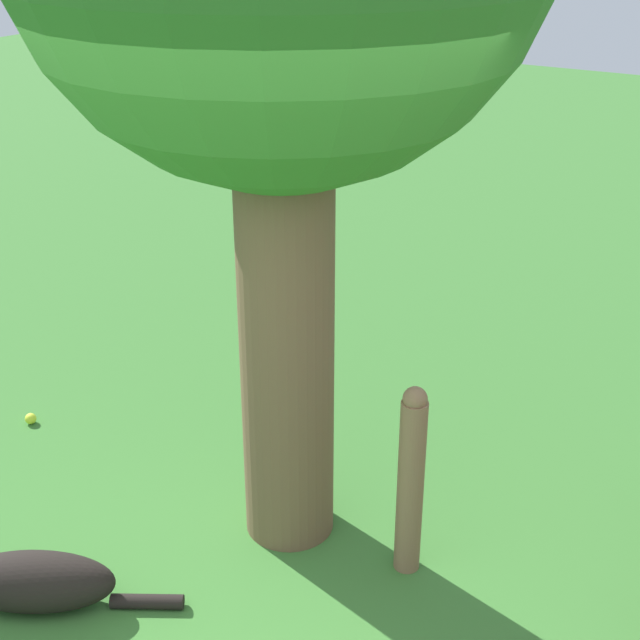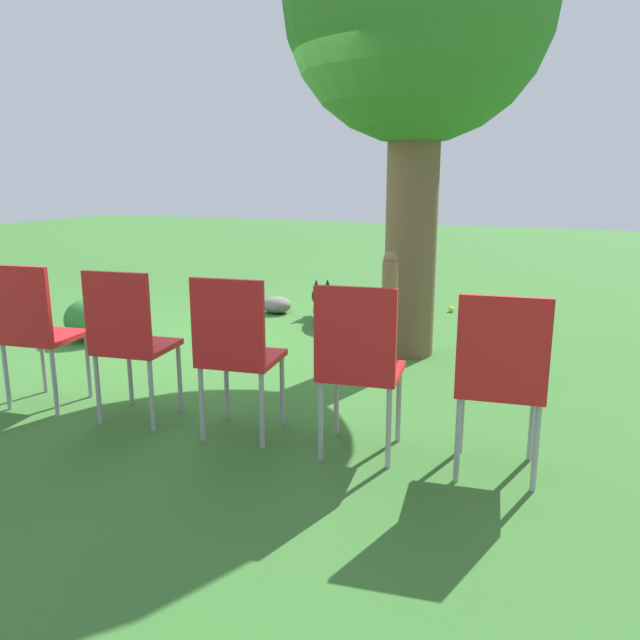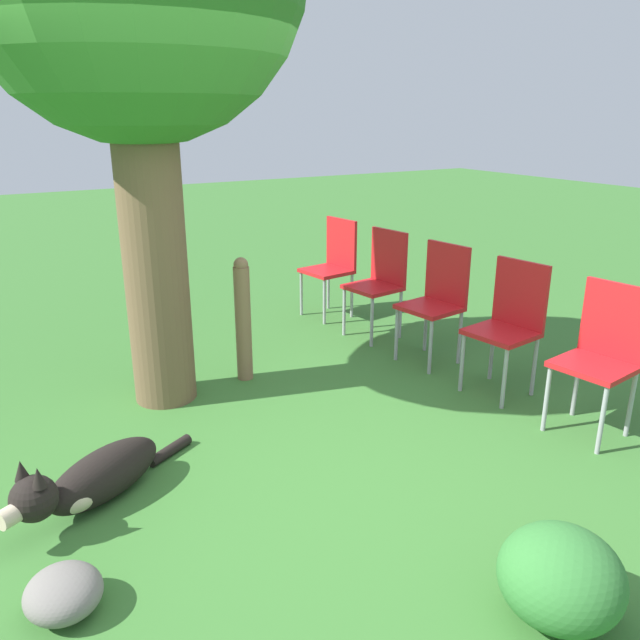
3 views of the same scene
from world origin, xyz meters
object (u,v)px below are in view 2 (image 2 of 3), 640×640
object	(u,v)px
dog	(325,309)
red_chair_3	(359,359)
fence_post	(389,313)
red_chair_1	(129,336)
red_chair_4	(501,374)
oak_tree	(418,13)
tennis_ball	(451,309)
red_chair_0	(34,326)
red_chair_2	(236,347)

from	to	relation	value
dog	red_chair_3	xyz separation A→B (m)	(2.90, 1.44, 0.42)
fence_post	red_chair_1	distance (m)	2.00
dog	red_chair_4	xyz separation A→B (m)	(2.85, 2.19, 0.42)
oak_tree	red_chair_4	bearing A→B (deg)	26.91
dog	tennis_ball	xyz separation A→B (m)	(-1.12, 1.12, -0.12)
oak_tree	tennis_ball	size ratio (longest dim) A/B	58.31
red_chair_1	oak_tree	bearing A→B (deg)	-35.61
tennis_ball	red_chair_3	bearing A→B (deg)	4.61
fence_post	red_chair_0	size ratio (longest dim) A/B	0.99
dog	red_chair_3	bearing A→B (deg)	176.67
dog	red_chair_1	distance (m)	3.03
oak_tree	fence_post	world-z (taller)	oak_tree
red_chair_0	red_chair_4	xyz separation A→B (m)	(-0.20, 2.99, 0.00)
red_chair_1	tennis_ball	size ratio (longest dim) A/B	14.58
dog	red_chair_2	size ratio (longest dim) A/B	1.16
red_chair_2	tennis_ball	bearing A→B (deg)	-14.05
fence_post	red_chair_0	bearing A→B (deg)	-49.55
red_chair_4	tennis_ball	bearing A→B (deg)	7.00
oak_tree	dog	distance (m)	2.97
red_chair_0	dog	bearing A→B (deg)	-22.85
red_chair_0	red_chair_1	bearing A→B (deg)	-94.33
tennis_ball	dog	bearing A→B (deg)	-44.94
red_chair_1	red_chair_2	xyz separation A→B (m)	(-0.05, 0.75, 0.00)
red_chair_1	tennis_ball	world-z (taller)	red_chair_1
red_chair_0	tennis_ball	xyz separation A→B (m)	(-4.16, 1.92, -0.54)
red_chair_2	red_chair_3	distance (m)	0.75
red_chair_3	red_chair_4	xyz separation A→B (m)	(-0.05, 0.75, 0.00)
dog	red_chair_4	world-z (taller)	red_chair_4
red_chair_1	fence_post	bearing A→B (deg)	-44.75
oak_tree	red_chair_1	world-z (taller)	oak_tree
dog	fence_post	world-z (taller)	fence_post
red_chair_2	red_chair_4	world-z (taller)	same
red_chair_0	tennis_ball	bearing A→B (deg)	-32.82
red_chair_2	tennis_ball	world-z (taller)	red_chair_2
oak_tree	red_chair_1	xyz separation A→B (m)	(2.25, -1.17, -2.24)
red_chair_3	tennis_ball	size ratio (longest dim) A/B	14.58
oak_tree	tennis_ball	distance (m)	3.34
red_chair_1	red_chair_3	world-z (taller)	same
red_chair_0	tennis_ball	distance (m)	4.62
dog	red_chair_2	xyz separation A→B (m)	(2.95, 0.69, 0.42)
oak_tree	red_chair_4	xyz separation A→B (m)	(2.10, 1.07, -2.24)
oak_tree	fence_post	xyz separation A→B (m)	(0.65, 0.02, -2.31)
red_chair_4	red_chair_2	bearing A→B (deg)	85.67
oak_tree	dog	bearing A→B (deg)	-123.68
dog	red_chair_0	bearing A→B (deg)	135.53
red_chair_1	red_chair_3	xyz separation A→B (m)	(-0.10, 1.49, 0.00)
red_chair_2	red_chair_1	bearing A→B (deg)	85.67
fence_post	dog	bearing A→B (deg)	-140.68
fence_post	red_chair_0	xyz separation A→B (m)	(1.66, -1.94, 0.08)
fence_post	red_chair_4	world-z (taller)	red_chair_4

